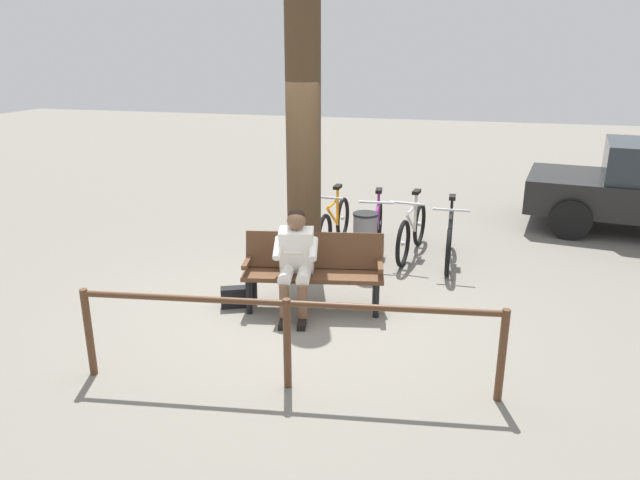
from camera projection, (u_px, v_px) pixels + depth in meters
name	position (u px, v px, depth m)	size (l,w,h in m)	color
ground_plane	(300.00, 311.00, 6.81)	(40.00, 40.00, 0.00)	slate
bench	(314.00, 266.00, 6.79)	(1.66, 0.78, 0.87)	#51331E
person_reading	(296.00, 257.00, 6.60)	(0.54, 0.81, 1.20)	white
handbag	(234.00, 297.00, 6.89)	(0.30, 0.14, 0.24)	black
tree_trunk	(303.00, 127.00, 7.50)	(0.45, 0.45, 3.89)	#4C3823
litter_bin	(365.00, 243.00, 7.90)	(0.34, 0.34, 0.82)	slate
bicycle_silver	(449.00, 238.00, 8.25)	(0.48, 1.68, 0.94)	black
bicycle_blue	(412.00, 231.00, 8.56)	(0.48, 1.68, 0.94)	black
bicycle_purple	(377.00, 230.00, 8.63)	(0.48, 1.68, 0.94)	black
bicycle_red	(334.00, 225.00, 8.88)	(0.48, 1.68, 0.94)	black
railing_fence	(287.00, 325.00, 5.10)	(3.70, 0.60, 0.85)	#51331E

